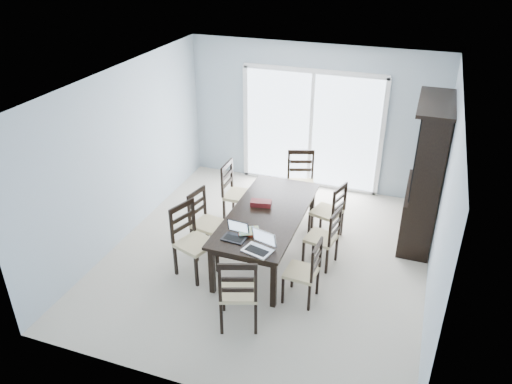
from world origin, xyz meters
The scene contains 24 objects.
floor centered at (0.00, 0.00, 0.00)m, with size 5.00×5.00×0.00m, color beige.
ceiling centered at (0.00, 0.00, 2.60)m, with size 5.00×5.00×0.00m, color white.
back_wall centered at (0.00, 2.50, 1.30)m, with size 4.50×0.02×2.60m, color #9FB0BD.
wall_left centered at (-2.25, 0.00, 1.30)m, with size 0.02×5.00×2.60m, color #9FB0BD.
wall_right centered at (2.25, 0.00, 1.30)m, with size 0.02×5.00×2.60m, color #9FB0BD.
balcony centered at (0.00, 3.50, -0.05)m, with size 4.50×2.00×0.10m, color gray.
railing centered at (0.00, 4.50, 0.55)m, with size 4.50×0.06×1.10m, color #99999E.
dining_table centered at (0.00, 0.00, 0.67)m, with size 1.00×2.20×0.75m.
china_hutch centered at (2.02, 1.25, 1.07)m, with size 0.50×1.38×2.20m.
sliding_door centered at (0.00, 2.48, 1.09)m, with size 2.52×0.05×2.18m.
chair_left_near centered at (-0.89, -0.67, 0.63)m, with size 0.58×0.57×1.19m.
chair_left_mid centered at (-0.95, -0.10, 0.58)m, with size 0.50×0.49×1.09m.
chair_left_far centered at (-0.83, 0.81, 0.62)m, with size 0.45×0.44×1.16m.
chair_right_near centered at (0.79, -0.75, 0.55)m, with size 0.43×0.41×1.03m.
chair_right_mid centered at (0.86, 0.08, 0.56)m, with size 0.47×0.46×1.05m.
chair_right_far centered at (0.78, 0.79, 0.57)m, with size 0.52×0.51×1.08m.
chair_end_near centered at (0.15, -1.51, 0.63)m, with size 0.57×0.58×1.19m.
chair_end_far centered at (0.08, 1.56, 0.63)m, with size 0.57×0.58×1.19m.
laptop_dark centered at (-0.19, -0.78, 0.80)m, with size 0.32×0.23×0.21m.
laptop_silver centered at (0.19, -0.94, 0.81)m, with size 0.40×0.33×0.24m.
book_stack centered at (-0.06, -0.59, 0.77)m, with size 0.34×0.31×0.04m.
cell_phone centered at (0.04, -0.92, 0.76)m, with size 0.11×0.05×0.01m, color black.
game_box centered at (-0.15, 0.16, 0.79)m, with size 0.30×0.15×0.07m, color #450D12.
hot_tub centered at (-0.72, 3.48, 0.43)m, with size 1.88×1.73×0.86m.
Camera 1 is at (1.86, -5.73, 4.30)m, focal length 35.00 mm.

